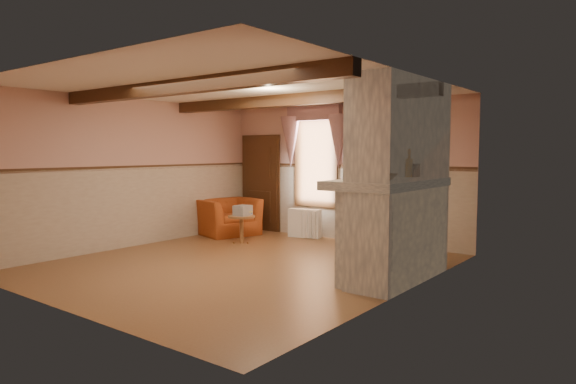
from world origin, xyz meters
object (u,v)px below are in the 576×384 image
Objects in this scene: mantel_clock at (412,170)px; radiator at (305,223)px; armchair at (228,217)px; side_table at (242,229)px; bowl at (384,176)px; oil_lamp at (409,168)px.

radiator is at bearing 156.28° from mantel_clock.
side_table is at bearing -105.01° from armchair.
bowl is (3.54, -0.95, 1.19)m from side_table.
bowl is at bearing -48.62° from radiator.
bowl reaches higher than armchair.
armchair is 1.71× the size of radiator.
armchair reaches higher than radiator.
bowl is at bearing -14.96° from side_table.
radiator is 2.50× the size of oil_lamp.
bowl is 0.96m from mantel_clock.
mantel_clock reaches higher than radiator.
armchair is at bearing 172.42° from mantel_clock.
side_table is (0.96, -0.61, -0.11)m from armchair.
side_table is 1.96× the size of oil_lamp.
mantel_clock is (0.00, 0.95, 0.06)m from bowl.
side_table is at bearing -179.87° from mantel_clock.
side_table is 1.55× the size of bowl.
armchair is 1.70m from radiator.
radiator is 3.44m from mantel_clock.
side_table is 3.77m from oil_lamp.
mantel_clock reaches higher than side_table.
armchair is at bearing 170.86° from oil_lamp.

